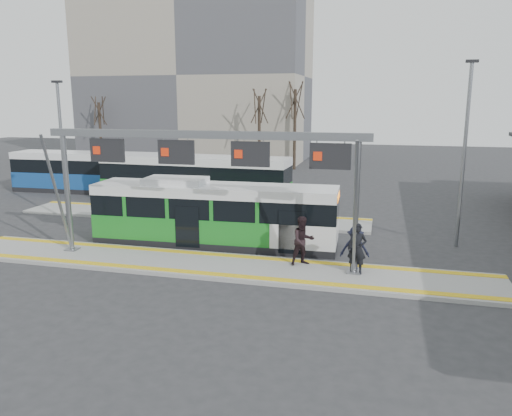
{
  "coord_description": "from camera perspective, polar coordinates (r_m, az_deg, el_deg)",
  "views": [
    {
      "loc": [
        6.31,
        -17.85,
        6.46
      ],
      "look_at": [
        1.04,
        3.0,
        1.84
      ],
      "focal_mm": 35.0,
      "sensor_mm": 36.0,
      "label": 1
    }
  ],
  "objects": [
    {
      "name": "bg_bus_green",
      "position": [
        32.15,
        -7.02,
        3.19
      ],
      "size": [
        12.29,
        3.02,
        3.05
      ],
      "rotation": [
        0.0,
        0.0,
        -0.03
      ],
      "color": "black",
      "rests_on": "ground"
    },
    {
      "name": "lamp_east",
      "position": [
        23.63,
        22.71,
        6.01
      ],
      "size": [
        0.5,
        0.25,
        8.16
      ],
      "color": "slate",
      "rests_on": "ground"
    },
    {
      "name": "bg_bus_blue",
      "position": [
        38.06,
        -18.62,
        3.88
      ],
      "size": [
        11.03,
        2.77,
        2.86
      ],
      "rotation": [
        0.0,
        0.0,
        0.03
      ],
      "color": "black",
      "rests_on": "ground"
    },
    {
      "name": "tree_far",
      "position": [
        54.53,
        -17.5,
        10.51
      ],
      "size": [
        1.4,
        1.4,
        7.16
      ],
      "color": "#382B21",
      "rests_on": "ground"
    },
    {
      "name": "passenger_b",
      "position": [
        19.59,
        5.39,
        -3.75
      ],
      "size": [
        1.19,
        1.13,
        1.93
      ],
      "primitive_type": "imported",
      "rotation": [
        0.0,
        0.0,
        0.59
      ],
      "color": "black",
      "rests_on": "platform_main"
    },
    {
      "name": "ground",
      "position": [
        20.0,
        -5.04,
        -6.75
      ],
      "size": [
        120.0,
        120.0,
        0.0
      ],
      "primitive_type": "plane",
      "color": "#2D2D30",
      "rests_on": "ground"
    },
    {
      "name": "tactile_second",
      "position": [
        29.58,
        -6.56,
        -0.24
      ],
      "size": [
        20.0,
        0.35,
        0.02
      ],
      "color": "yellow",
      "rests_on": "platform_second"
    },
    {
      "name": "platform_second",
      "position": [
        28.55,
        -7.37,
        -0.89
      ],
      "size": [
        20.0,
        3.0,
        0.15
      ],
      "primitive_type": "cube",
      "color": "gray",
      "rests_on": "ground"
    },
    {
      "name": "hero_bus",
      "position": [
        22.77,
        -4.8,
        -0.77
      ],
      "size": [
        11.13,
        2.76,
        3.04
      ],
      "rotation": [
        0.0,
        0.0,
        0.04
      ],
      "color": "black",
      "rests_on": "ground"
    },
    {
      "name": "passenger_c",
      "position": [
        19.25,
        11.23,
        -4.59
      ],
      "size": [
        1.17,
        0.78,
        1.7
      ],
      "primitive_type": "imported",
      "rotation": [
        0.0,
        0.0,
        0.14
      ],
      "color": "black",
      "rests_on": "platform_main"
    },
    {
      "name": "passenger_a",
      "position": [
        18.91,
        11.47,
        -4.57
      ],
      "size": [
        0.73,
        0.5,
        1.91
      ],
      "primitive_type": "imported",
      "rotation": [
        0.0,
        0.0,
        -0.07
      ],
      "color": "black",
      "rests_on": "platform_main"
    },
    {
      "name": "tree_mid",
      "position": [
        47.92,
        4.51,
        12.12
      ],
      "size": [
        1.4,
        1.4,
        8.54
      ],
      "color": "#382B21",
      "rests_on": "ground"
    },
    {
      "name": "lamp_west",
      "position": [
        28.27,
        -21.26,
        6.3
      ],
      "size": [
        0.5,
        0.25,
        7.49
      ],
      "color": "slate",
      "rests_on": "ground"
    },
    {
      "name": "gantry",
      "position": [
        19.41,
        -6.0,
        5.68
      ],
      "size": [
        13.0,
        1.68,
        5.2
      ],
      "color": "slate",
      "rests_on": "platform_main"
    },
    {
      "name": "tactile_main",
      "position": [
        19.95,
        -5.04,
        -6.32
      ],
      "size": [
        22.0,
        2.65,
        0.02
      ],
      "color": "yellow",
      "rests_on": "platform_main"
    },
    {
      "name": "platform_main",
      "position": [
        19.98,
        -5.04,
        -6.55
      ],
      "size": [
        22.0,
        3.0,
        0.15
      ],
      "primitive_type": "cube",
      "color": "gray",
      "rests_on": "ground"
    },
    {
      "name": "apartment_block",
      "position": [
        57.62,
        -6.7,
        14.8
      ],
      "size": [
        24.5,
        12.5,
        18.4
      ],
      "color": "gray",
      "rests_on": "ground"
    },
    {
      "name": "tree_left",
      "position": [
        47.06,
        0.37,
        11.51
      ],
      "size": [
        1.4,
        1.4,
        7.84
      ],
      "color": "#382B21",
      "rests_on": "ground"
    }
  ]
}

